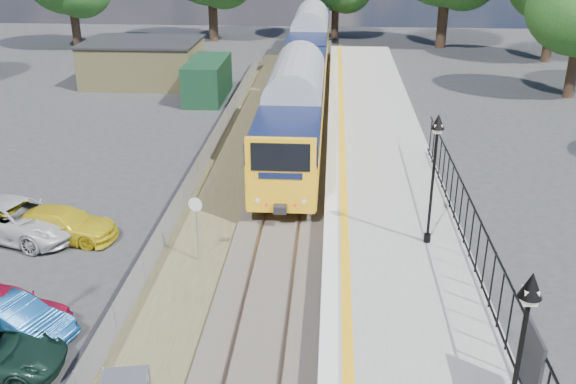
# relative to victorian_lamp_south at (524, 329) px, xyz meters

# --- Properties ---
(ground) EXTENTS (120.00, 120.00, 0.00)m
(ground) POSITION_rel_victorian_lamp_south_xyz_m (-5.50, 4.00, -4.30)
(ground) COLOR #2D2D30
(ground) RESTS_ON ground
(track_bed) EXTENTS (5.90, 80.00, 0.29)m
(track_bed) POSITION_rel_victorian_lamp_south_xyz_m (-5.97, 13.67, -4.21)
(track_bed) COLOR #473F38
(track_bed) RESTS_ON ground
(platform) EXTENTS (5.00, 70.00, 0.90)m
(platform) POSITION_rel_victorian_lamp_south_xyz_m (-1.30, 12.00, -3.85)
(platform) COLOR gray
(platform) RESTS_ON ground
(platform_edge) EXTENTS (0.90, 70.00, 0.01)m
(platform_edge) POSITION_rel_victorian_lamp_south_xyz_m (-3.36, 12.00, -3.39)
(platform_edge) COLOR silver
(platform_edge) RESTS_ON platform
(victorian_lamp_south) EXTENTS (0.44, 0.44, 4.60)m
(victorian_lamp_south) POSITION_rel_victorian_lamp_south_xyz_m (0.00, 0.00, 0.00)
(victorian_lamp_south) COLOR black
(victorian_lamp_south) RESTS_ON platform
(victorian_lamp_north) EXTENTS (0.44, 0.44, 4.60)m
(victorian_lamp_north) POSITION_rel_victorian_lamp_south_xyz_m (-0.20, 10.00, 0.00)
(victorian_lamp_north) COLOR black
(victorian_lamp_north) RESTS_ON platform
(palisade_fence) EXTENTS (0.12, 26.00, 2.00)m
(palisade_fence) POSITION_rel_victorian_lamp_south_xyz_m (1.05, 6.24, -2.46)
(palisade_fence) COLOR black
(palisade_fence) RESTS_ON platform
(wire_fence) EXTENTS (0.06, 52.00, 1.20)m
(wire_fence) POSITION_rel_victorian_lamp_south_xyz_m (-9.70, 16.00, -3.70)
(wire_fence) COLOR #999EA3
(wire_fence) RESTS_ON ground
(outbuilding) EXTENTS (10.80, 10.10, 3.12)m
(outbuilding) POSITION_rel_victorian_lamp_south_xyz_m (-16.41, 35.21, -2.78)
(outbuilding) COLOR #988C56
(outbuilding) RESTS_ON ground
(train) EXTENTS (2.82, 40.83, 3.51)m
(train) POSITION_rel_victorian_lamp_south_xyz_m (-5.50, 32.84, -1.96)
(train) COLOR yellow
(train) RESTS_ON ground
(speed_sign) EXTENTS (0.50, 0.14, 2.51)m
(speed_sign) POSITION_rel_victorian_lamp_south_xyz_m (-8.21, 9.61, -2.62)
(speed_sign) COLOR #999EA3
(speed_sign) RESTS_ON ground
(car_red) EXTENTS (4.11, 2.29, 1.32)m
(car_red) POSITION_rel_victorian_lamp_south_xyz_m (-13.11, 5.29, -3.64)
(car_red) COLOR maroon
(car_red) RESTS_ON ground
(car_blue) EXTENTS (3.86, 2.26, 1.20)m
(car_blue) POSITION_rel_victorian_lamp_south_xyz_m (-12.65, 4.85, -3.70)
(car_blue) COLOR #174C8D
(car_blue) RESTS_ON ground
(car_yellow) EXTENTS (4.35, 2.23, 1.21)m
(car_yellow) POSITION_rel_victorian_lamp_south_xyz_m (-13.67, 11.07, -3.69)
(car_yellow) COLOR gold
(car_yellow) RESTS_ON ground
(car_white) EXTENTS (5.74, 3.81, 1.47)m
(car_white) POSITION_rel_victorian_lamp_south_xyz_m (-15.48, 11.12, -3.57)
(car_white) COLOR beige
(car_white) RESTS_ON ground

